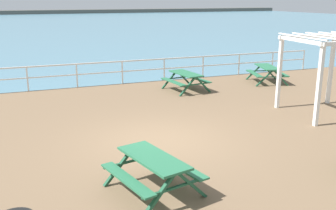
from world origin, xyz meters
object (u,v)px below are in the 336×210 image
at_px(picnic_table_near_right, 267,70).
at_px(picnic_table_corner, 153,165).
at_px(picnic_table_near_left, 186,77).
at_px(lattice_pergola, 328,56).

relative_size(picnic_table_near_right, picnic_table_corner, 1.02).
bearing_deg(picnic_table_corner, picnic_table_near_right, -59.33).
height_order(picnic_table_near_left, lattice_pergola, lattice_pergola).
bearing_deg(picnic_table_near_left, picnic_table_near_right, -95.48).
xyz_separation_m(picnic_table_near_left, lattice_pergola, (2.99, -4.93, 1.41)).
bearing_deg(picnic_table_near_right, lattice_pergola, -178.02).
bearing_deg(picnic_table_corner, picnic_table_near_left, -41.33).
relative_size(picnic_table_near_left, picnic_table_near_right, 0.92).
height_order(picnic_table_corner, lattice_pergola, lattice_pergola).
bearing_deg(lattice_pergola, picnic_table_near_left, 125.84).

